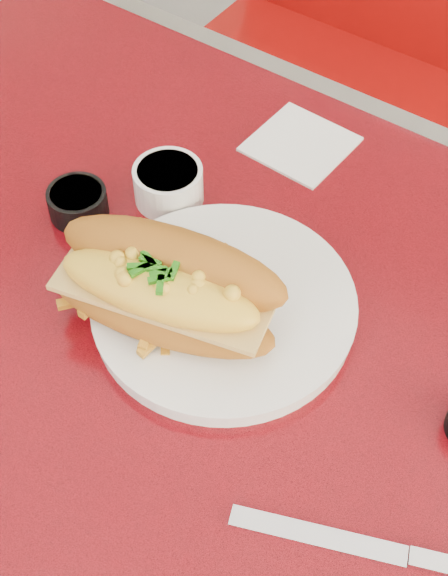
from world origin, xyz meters
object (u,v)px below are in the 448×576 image
Objects in this scene: dinner_plate at (224,306)px; fork at (284,323)px; mac_hoagie at (165,287)px; sauce_cup_left at (78,202)px; knife at (395,554)px; diner_table at (210,414)px; gravy_ramekin at (168,183)px.

dinner_plate and fork have the same top height.
mac_hoagie reaches higher than sauce_cup_left.
dinner_plate is 0.28m from knife.
sauce_cup_left reaches higher than dinner_plate.
diner_table is at bearing 7.21° from mac_hoagie.
gravy_ramekin reaches higher than dinner_plate.
mac_hoagie reaches higher than dinner_plate.
dinner_plate is 0.21m from sauce_cup_left.
mac_hoagie is at bearing 113.41° from fork.
diner_table is 0.19m from fork.
fork is 1.55× the size of gravy_ramekin.
fork is 0.68× the size of knife.
knife reaches higher than diner_table.
fork is 0.27m from sauce_cup_left.
gravy_ramekin is at bearing 113.74° from mac_hoagie.
fork is at bearing -1.73° from sauce_cup_left.
fork is at bearing 10.77° from dinner_plate.
mac_hoagie reaches higher than fork.
sauce_cup_left is at bearing 174.51° from dinner_plate.
diner_table is 15.22× the size of sauce_cup_left.
mac_hoagie is 0.19m from sauce_cup_left.
fork is (0.06, 0.04, 0.18)m from diner_table.
dinner_plate is at bearing -5.49° from sauce_cup_left.
diner_table is 0.32m from knife.
fork is (0.10, 0.06, -0.04)m from mac_hoagie.
fork is 0.22m from gravy_ramekin.
gravy_ramekin reaches higher than knife.
diner_table is 0.23m from mac_hoagie.
knife is (0.29, -0.08, -0.06)m from mac_hoagie.
knife is (0.47, -0.14, -0.02)m from sauce_cup_left.
dinner_plate is 4.29× the size of sauce_cup_left.
diner_table is at bearing -86.55° from dinner_plate.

